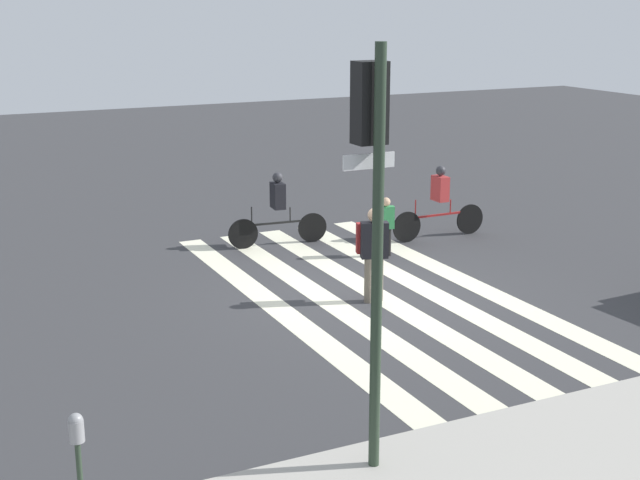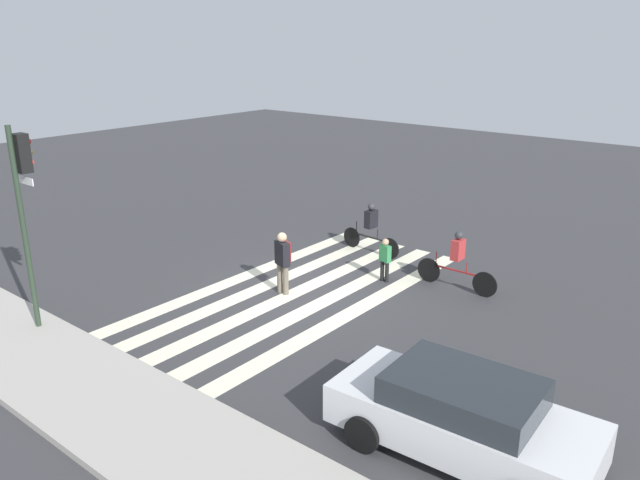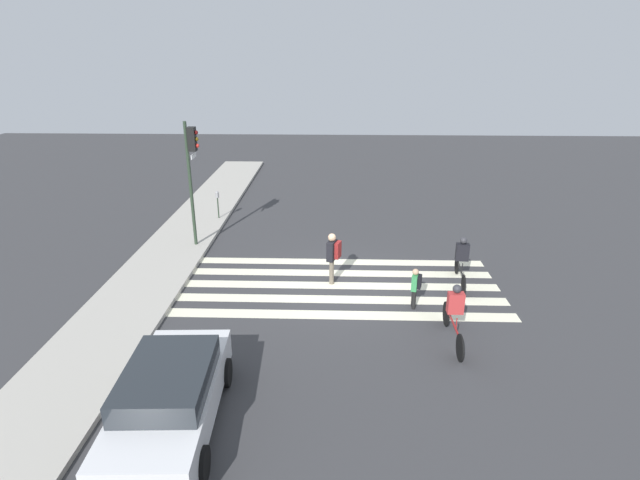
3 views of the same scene
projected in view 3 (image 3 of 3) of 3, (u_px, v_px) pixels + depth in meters
ground_plane at (341, 286)px, 15.98m from camera, size 60.00×60.00×0.00m
sidewalk_curb at (148, 281)px, 16.13m from camera, size 36.00×2.50×0.14m
crosswalk_stripes at (341, 285)px, 15.98m from camera, size 4.29×10.00×0.01m
traffic_light at (192, 162)px, 17.86m from camera, size 0.60×0.50×4.74m
parking_meter at (217, 199)px, 21.62m from camera, size 0.15×0.15×1.36m
pedestrian_adult_yellow_jacket at (333, 254)px, 15.86m from camera, size 0.51×0.49×1.69m
pedestrian_child_with_backpack at (416, 285)px, 14.38m from camera, size 0.37×0.35×1.24m
cyclist_mid_street at (462, 259)px, 15.82m from camera, size 2.21×0.42×1.60m
cyclist_near_curb at (455, 312)px, 12.62m from camera, size 2.34×0.40×1.63m
car_parked_far_curb at (170, 397)px, 9.77m from camera, size 4.33×2.06×1.40m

